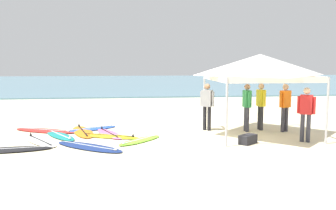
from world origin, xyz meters
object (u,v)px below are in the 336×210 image
(canopy_tent, at_px, (260,65))
(surfboard_pink, at_px, (109,134))
(person_grey, at_px, (207,103))
(surfboard_navy, at_px, (89,147))
(surfboard_white, at_px, (40,141))
(surfboard_orange, at_px, (83,132))
(person_red, at_px, (306,111))
(surfboard_teal, at_px, (60,136))
(gear_bag_near_tent, at_px, (248,139))
(surfboard_red, at_px, (45,131))
(surfboard_yellow, at_px, (110,136))
(person_orange, at_px, (285,104))
(surfboard_black, at_px, (4,150))
(person_green, at_px, (247,104))
(surfboard_lime, at_px, (140,140))
(surfboard_blue, at_px, (89,129))
(person_yellow, at_px, (261,103))

(canopy_tent, relative_size, surfboard_pink, 1.56)
(person_grey, bearing_deg, surfboard_navy, -150.10)
(surfboard_white, bearing_deg, surfboard_orange, 51.27)
(surfboard_orange, bearing_deg, person_red, -18.15)
(surfboard_teal, distance_m, surfboard_pink, 1.62)
(surfboard_navy, distance_m, gear_bag_near_tent, 4.78)
(surfboard_red, distance_m, gear_bag_near_tent, 7.15)
(surfboard_yellow, height_order, surfboard_teal, same)
(surfboard_teal, height_order, person_orange, person_orange)
(surfboard_black, bearing_deg, canopy_tent, 9.83)
(person_green, bearing_deg, surfboard_yellow, -174.25)
(surfboard_pink, height_order, person_grey, person_grey)
(surfboard_lime, relative_size, person_red, 1.00)
(surfboard_yellow, height_order, surfboard_blue, same)
(surfboard_blue, height_order, gear_bag_near_tent, gear_bag_near_tent)
(canopy_tent, distance_m, surfboard_blue, 6.49)
(person_red, height_order, person_green, same)
(person_red, relative_size, person_grey, 1.00)
(person_orange, relative_size, person_yellow, 1.00)
(surfboard_navy, bearing_deg, surfboard_teal, 122.74)
(surfboard_yellow, bearing_deg, canopy_tent, -2.47)
(surfboard_blue, distance_m, surfboard_teal, 1.39)
(person_red, distance_m, person_grey, 3.47)
(surfboard_navy, height_order, person_green, person_green)
(person_red, relative_size, person_green, 1.00)
(surfboard_lime, distance_m, surfboard_teal, 2.81)
(surfboard_blue, relative_size, person_green, 1.28)
(surfboard_white, relative_size, person_yellow, 1.21)
(surfboard_pink, relative_size, gear_bag_near_tent, 3.47)
(canopy_tent, distance_m, person_yellow, 1.74)
(surfboard_orange, relative_size, surfboard_teal, 1.23)
(surfboard_lime, relative_size, gear_bag_near_tent, 2.85)
(canopy_tent, distance_m, surfboard_white, 7.54)
(surfboard_lime, height_order, surfboard_teal, same)
(surfboard_navy, xyz_separation_m, person_red, (6.64, 0.05, 0.95))
(surfboard_lime, height_order, surfboard_orange, same)
(surfboard_orange, bearing_deg, person_green, -4.11)
(surfboard_orange, distance_m, person_orange, 7.26)
(surfboard_pink, distance_m, gear_bag_near_tent, 4.69)
(canopy_tent, relative_size, surfboard_teal, 1.63)
(surfboard_pink, bearing_deg, person_grey, 6.61)
(surfboard_yellow, relative_size, surfboard_white, 1.03)
(surfboard_yellow, height_order, surfboard_white, same)
(gear_bag_near_tent, bearing_deg, canopy_tent, 57.80)
(canopy_tent, relative_size, surfboard_black, 1.21)
(canopy_tent, relative_size, person_grey, 1.89)
(surfboard_white, bearing_deg, surfboard_yellow, 13.75)
(person_orange, bearing_deg, surfboard_teal, -179.92)
(surfboard_teal, height_order, gear_bag_near_tent, gear_bag_near_tent)
(surfboard_white, xyz_separation_m, person_red, (8.24, -0.90, 0.95))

